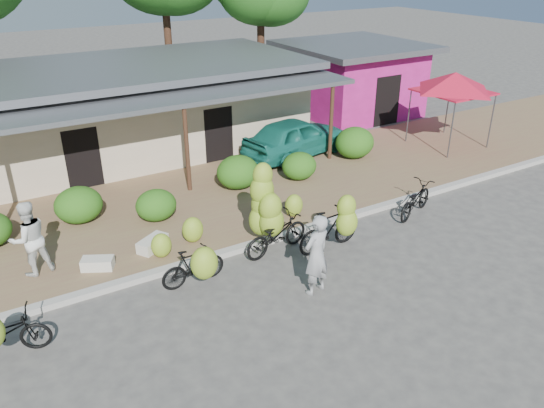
{
  "coord_description": "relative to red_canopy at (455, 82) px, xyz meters",
  "views": [
    {
      "loc": [
        -5.78,
        -8.72,
        7.12
      ],
      "look_at": [
        0.57,
        1.87,
        1.2
      ],
      "focal_mm": 35.0,
      "sensor_mm": 36.0,
      "label": 1
    }
  ],
  "objects": [
    {
      "name": "shop_main",
      "position": [
        -10.53,
        5.94,
        -0.89
      ],
      "size": [
        13.0,
        8.5,
        3.35
      ],
      "color": "beige",
      "rests_on": "ground"
    },
    {
      "name": "shop_pink",
      "position": [
        -0.03,
        6.0,
        -0.94
      ],
      "size": [
        6.0,
        6.0,
        3.25
      ],
      "color": "#CF1F8E",
      "rests_on": "ground"
    },
    {
      "name": "bike_left",
      "position": [
        -12.48,
        -3.93,
        -2.02
      ],
      "size": [
        1.59,
        1.16,
        1.29
      ],
      "rotation": [
        0.0,
        0.0,
        1.6
      ],
      "color": "black",
      "rests_on": "ground"
    },
    {
      "name": "teal_van",
      "position": [
        -5.86,
        2.01,
        -1.76
      ],
      "size": [
        4.54,
        2.49,
        1.46
      ],
      "primitive_type": "imported",
      "rotation": [
        0.0,
        0.0,
        1.76
      ],
      "color": "#186F61",
      "rests_on": "sidewalk"
    },
    {
      "name": "sack_far",
      "position": [
        -14.31,
        -2.12,
        -2.35
      ],
      "size": [
        0.84,
        0.68,
        0.28
      ],
      "primitive_type": "cube",
      "rotation": [
        0.0,
        0.0,
        -0.48
      ],
      "color": "white",
      "rests_on": "sidewalk"
    },
    {
      "name": "bystander",
      "position": [
        -15.63,
        -1.53,
        -1.56
      ],
      "size": [
        1.03,
        0.87,
        1.86
      ],
      "primitive_type": "imported",
      "rotation": [
        0.0,
        0.0,
        3.34
      ],
      "color": "silver",
      "rests_on": "sidewalk"
    },
    {
      "name": "ground",
      "position": [
        -10.53,
        -4.99,
        -2.61
      ],
      "size": [
        100.0,
        100.0,
        0.0
      ],
      "primitive_type": "plane",
      "color": "#484543",
      "rests_on": "ground"
    },
    {
      "name": "loose_banana_b",
      "position": [
        -11.78,
        -2.08,
        -2.14
      ],
      "size": [
        0.57,
        0.48,
        0.71
      ],
      "primitive_type": "ellipsoid",
      "color": "#A6CD33",
      "rests_on": "sidewalk"
    },
    {
      "name": "loose_banana_a",
      "position": [
        -12.77,
        -2.39,
        -2.17
      ],
      "size": [
        0.52,
        0.44,
        0.65
      ],
      "primitive_type": "ellipsoid",
      "color": "#A6CD33",
      "rests_on": "sidewalk"
    },
    {
      "name": "sack_near",
      "position": [
        -12.84,
        -1.89,
        -2.34
      ],
      "size": [
        0.93,
        0.78,
        0.3
      ],
      "primitive_type": "cube",
      "rotation": [
        0.0,
        0.0,
        0.55
      ],
      "color": "white",
      "rests_on": "sidewalk"
    },
    {
      "name": "hedge_4",
      "position": [
        -6.99,
        0.06,
        -2.03
      ],
      "size": [
        1.19,
        1.07,
        0.93
      ],
      "primitive_type": "ellipsoid",
      "color": "#145212",
      "rests_on": "sidewalk"
    },
    {
      "name": "sidewalk",
      "position": [
        -10.53,
        0.01,
        -2.55
      ],
      "size": [
        60.0,
        6.0,
        0.12
      ],
      "primitive_type": "cube",
      "color": "olive",
      "rests_on": "ground"
    },
    {
      "name": "hedge_2",
      "position": [
        -12.16,
        -0.36,
        -2.04
      ],
      "size": [
        1.16,
        1.05,
        0.91
      ],
      "primitive_type": "ellipsoid",
      "color": "#145212",
      "rests_on": "sidewalk"
    },
    {
      "name": "bike_right",
      "position": [
        -8.8,
        -4.21,
        -1.9
      ],
      "size": [
        1.95,
        1.22,
        1.79
      ],
      "rotation": [
        0.0,
        0.0,
        1.63
      ],
      "color": "black",
      "rests_on": "ground"
    },
    {
      "name": "bike_far_right",
      "position": [
        -5.42,
        -3.76,
        -2.12
      ],
      "size": [
        1.98,
        1.3,
        0.98
      ],
      "rotation": [
        0.0,
        0.0,
        1.95
      ],
      "color": "black",
      "rests_on": "ground"
    },
    {
      "name": "curb",
      "position": [
        -10.53,
        -2.99,
        -2.54
      ],
      "size": [
        60.0,
        0.25,
        0.15
      ],
      "primitive_type": "cube",
      "color": "#A8A399",
      "rests_on": "ground"
    },
    {
      "name": "bike_far_left",
      "position": [
        -16.63,
        -4.18,
        -2.06
      ],
      "size": [
        1.89,
        1.43,
        1.35
      ],
      "rotation": [
        0.0,
        0.0,
        1.27
      ],
      "color": "black",
      "rests_on": "ground"
    },
    {
      "name": "loose_banana_c",
      "position": [
        -8.67,
        -2.19,
        -2.15
      ],
      "size": [
        0.54,
        0.46,
        0.68
      ],
      "primitive_type": "ellipsoid",
      "color": "#A6CD33",
      "rests_on": "sidewalk"
    },
    {
      "name": "red_canopy",
      "position": [
        0.0,
        0.0,
        0.0
      ],
      "size": [
        3.5,
        3.5,
        2.86
      ],
      "color": "#59595E",
      "rests_on": "sidewalk"
    },
    {
      "name": "hedge_3",
      "position": [
        -9.11,
        0.46,
        -1.95
      ],
      "size": [
        1.39,
        1.25,
        1.09
      ],
      "primitive_type": "ellipsoid",
      "color": "#145212",
      "rests_on": "sidewalk"
    },
    {
      "name": "bike_center",
      "position": [
        -10.09,
        -3.25,
        -1.73
      ],
      "size": [
        2.03,
        1.35,
        2.32
      ],
      "rotation": [
        0.0,
        0.0,
        1.73
      ],
      "color": "black",
      "rests_on": "ground"
    },
    {
      "name": "vendor",
      "position": [
        -10.22,
        -5.49,
        -1.63
      ],
      "size": [
        0.81,
        0.62,
        1.96
      ],
      "primitive_type": "imported",
      "rotation": [
        0.0,
        0.0,
        3.38
      ],
      "color": "#9A9A9A",
      "rests_on": "ground"
    },
    {
      "name": "hedge_5",
      "position": [
        -4.09,
        0.73,
        -1.91
      ],
      "size": [
        1.48,
        1.33,
        1.16
      ],
      "primitive_type": "ellipsoid",
      "color": "#145212",
      "rests_on": "sidewalk"
    },
    {
      "name": "hedge_1",
      "position": [
        -14.08,
        0.65,
        -1.97
      ],
      "size": [
        1.33,
        1.2,
        1.04
      ],
      "primitive_type": "ellipsoid",
      "color": "#145212",
      "rests_on": "sidewalk"
    }
  ]
}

